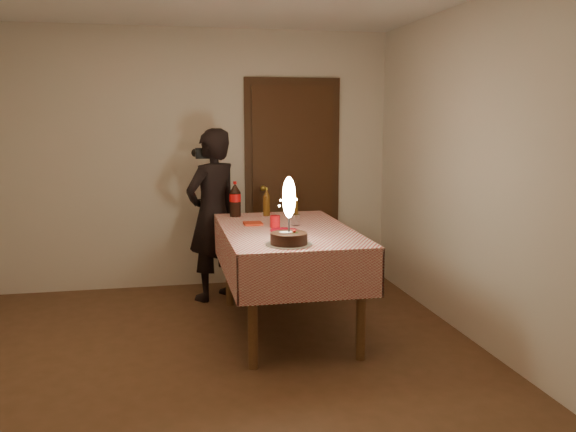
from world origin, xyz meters
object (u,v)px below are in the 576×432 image
at_px(birthday_cake, 289,227).
at_px(amber_bottle_left, 267,203).
at_px(photographer, 213,215).
at_px(red_plate, 284,230).
at_px(cola_bottle, 235,200).
at_px(clear_cup, 296,220).
at_px(amber_bottle_right, 294,204).
at_px(red_cup, 275,222).
at_px(dining_table, 287,242).

distance_m(birthday_cake, amber_bottle_left, 1.29).
distance_m(birthday_cake, photographer, 1.66).
height_order(red_plate, cola_bottle, cola_bottle).
bearing_deg(clear_cup, amber_bottle_right, 79.00).
xyz_separation_m(cola_bottle, amber_bottle_left, (0.28, -0.02, -0.03)).
xyz_separation_m(amber_bottle_left, photographer, (-0.46, 0.32, -0.14)).
xyz_separation_m(red_plate, amber_bottle_left, (-0.01, 0.76, 0.11)).
distance_m(cola_bottle, amber_bottle_left, 0.29).
relative_size(birthday_cake, cola_bottle, 1.51).
height_order(red_cup, photographer, photographer).
bearing_deg(amber_bottle_left, birthday_cake, -92.71).
bearing_deg(clear_cup, cola_bottle, 127.95).
distance_m(birthday_cake, red_cup, 0.68).
distance_m(clear_cup, cola_bottle, 0.71).
height_order(red_plate, clear_cup, clear_cup).
xyz_separation_m(red_plate, clear_cup, (0.14, 0.22, 0.04)).
distance_m(dining_table, birthday_cake, 0.68).
distance_m(dining_table, clear_cup, 0.22).
xyz_separation_m(birthday_cake, red_plate, (0.07, 0.53, -0.12)).
bearing_deg(birthday_cake, cola_bottle, 99.66).
bearing_deg(cola_bottle, photographer, 120.64).
bearing_deg(birthday_cake, photographer, 104.02).
xyz_separation_m(amber_bottle_left, amber_bottle_right, (0.24, -0.10, 0.00)).
height_order(clear_cup, photographer, photographer).
bearing_deg(birthday_cake, amber_bottle_left, 87.29).
distance_m(clear_cup, photographer, 1.06).
xyz_separation_m(dining_table, clear_cup, (0.10, 0.12, 0.16)).
xyz_separation_m(red_plate, red_cup, (-0.04, 0.15, 0.05)).
height_order(dining_table, cola_bottle, cola_bottle).
relative_size(red_plate, photographer, 0.14).
bearing_deg(red_cup, birthday_cake, -92.20).
relative_size(red_plate, amber_bottle_left, 0.86).
relative_size(red_plate, clear_cup, 2.44).
distance_m(red_plate, amber_bottle_left, 0.77).
xyz_separation_m(dining_table, red_cup, (-0.09, 0.05, 0.16)).
distance_m(birthday_cake, amber_bottle_right, 1.22).
bearing_deg(cola_bottle, dining_table, -63.93).
xyz_separation_m(red_cup, photographer, (-0.43, 0.93, -0.08)).
xyz_separation_m(amber_bottle_right, photographer, (-0.70, 0.42, -0.14)).
height_order(dining_table, photographer, photographer).
xyz_separation_m(red_cup, cola_bottle, (-0.25, 0.63, 0.10)).
bearing_deg(cola_bottle, red_cup, -68.48).
height_order(amber_bottle_left, amber_bottle_right, same).
distance_m(dining_table, red_cup, 0.19).
height_order(red_plate, photographer, photographer).
bearing_deg(amber_bottle_right, red_cup, -118.13).
bearing_deg(dining_table, clear_cup, 51.07).
distance_m(red_cup, amber_bottle_left, 0.62).
bearing_deg(photographer, clear_cup, -54.48).
height_order(birthday_cake, clear_cup, birthday_cake).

